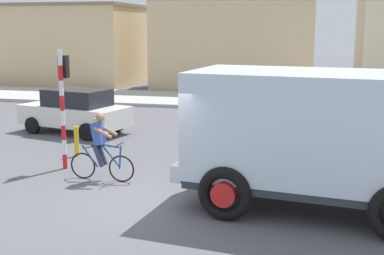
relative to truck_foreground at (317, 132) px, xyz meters
name	(u,v)px	position (x,y,z in m)	size (l,w,h in m)	color
ground_plane	(144,201)	(-3.66, -0.33, -1.67)	(120.00, 120.00, 0.00)	#56565B
sidewalk_far	(241,101)	(-3.66, 15.09, -1.59)	(80.00, 5.00, 0.16)	#ADADA8
truck_foreground	(317,132)	(0.00, 0.00, 0.00)	(5.69, 3.33, 2.90)	silver
cyclist	(101,147)	(-5.18, 0.89, -0.80)	(1.73, 0.50, 1.72)	black
traffic_light_pole	(63,93)	(-6.59, 1.76, 0.40)	(0.24, 0.43, 3.20)	red
car_red_near	(75,111)	(-8.45, 6.19, -0.85)	(4.30, 2.63, 1.60)	white
car_white_mid	(303,117)	(-0.39, 6.66, -0.85)	(4.31, 2.72, 1.60)	gold
bollard_near	(77,141)	(-6.88, 3.01, -1.22)	(0.14, 0.14, 0.90)	gold
bollard_far	(96,132)	(-6.88, 4.41, -1.22)	(0.14, 0.14, 0.90)	gold
building_corner_left	(70,44)	(-16.22, 21.47, 0.97)	(9.07, 6.48, 5.27)	#D1B284
building_mid_block	(234,40)	(-4.88, 20.63, 1.35)	(9.67, 5.19, 6.04)	#D1B284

